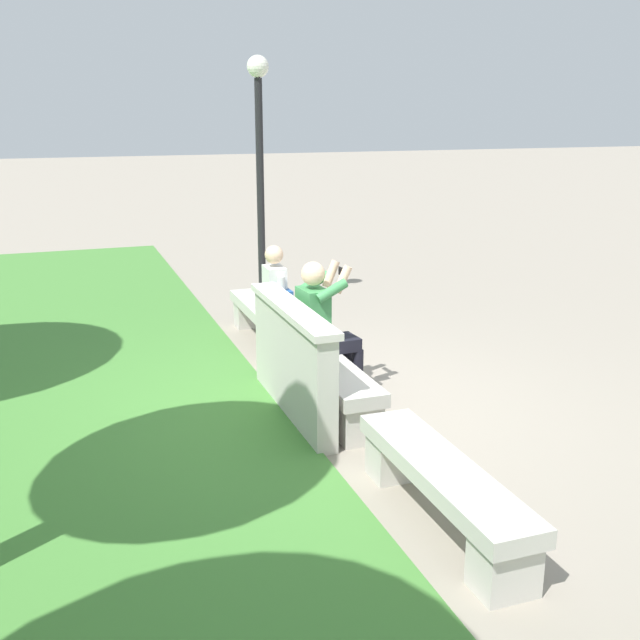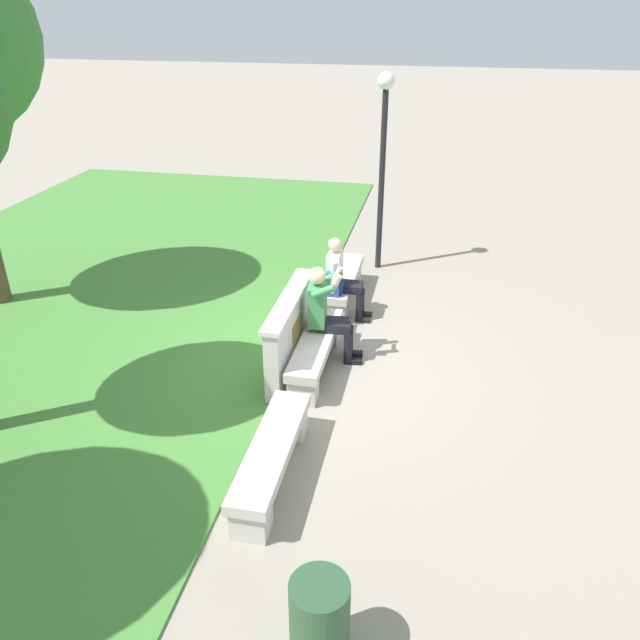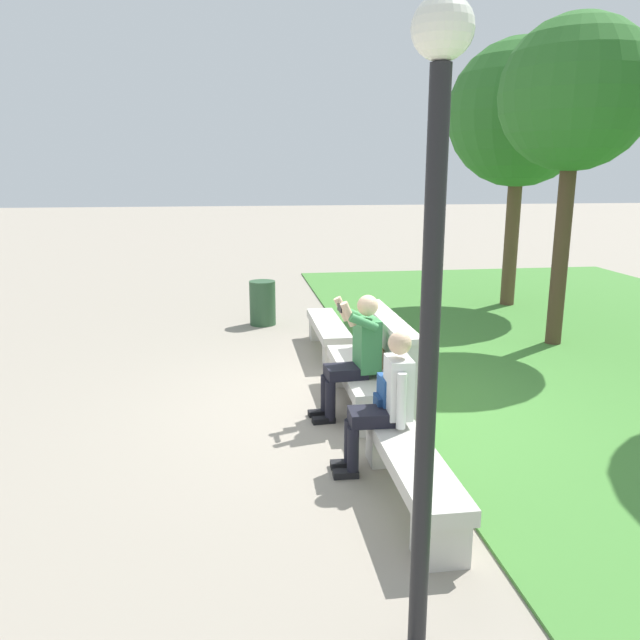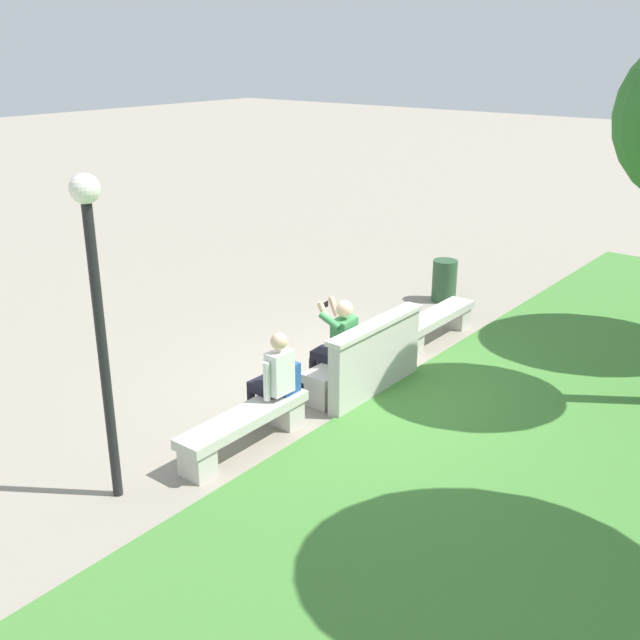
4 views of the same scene
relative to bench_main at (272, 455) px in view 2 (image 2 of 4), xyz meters
name	(u,v)px [view 2 (image 2 of 4)]	position (x,y,z in m)	size (l,w,h in m)	color
ground_plane	(316,369)	(2.14, 0.00, -0.30)	(80.00, 80.00, 0.00)	gray
grass_strip	(19,336)	(2.14, 4.38, -0.28)	(18.10, 8.00, 0.03)	#478438
bench_main	(272,455)	(0.00, 0.00, 0.00)	(1.82, 0.40, 0.45)	beige
bench_near	(316,350)	(2.14, 0.00, 0.00)	(1.82, 0.40, 0.45)	beige
bench_mid	(343,283)	(4.27, 0.00, 0.00)	(1.82, 0.40, 0.45)	beige
backrest_wall_with_plaque	(290,332)	(2.14, 0.34, 0.22)	(1.89, 0.24, 1.01)	beige
person_photographer	(326,309)	(2.45, -0.08, 0.44)	(0.49, 0.74, 1.32)	black
person_distant	(342,276)	(3.70, -0.07, 0.38)	(0.48, 0.68, 1.26)	black
backpack	(335,283)	(3.54, 0.01, 0.33)	(0.28, 0.24, 0.43)	#234C8C
trash_bin	(319,622)	(-1.79, -0.85, 0.08)	(0.44, 0.44, 0.75)	#2D5133
lamp_post	(383,143)	(5.77, -0.39, 1.92)	(0.28, 0.28, 3.31)	black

